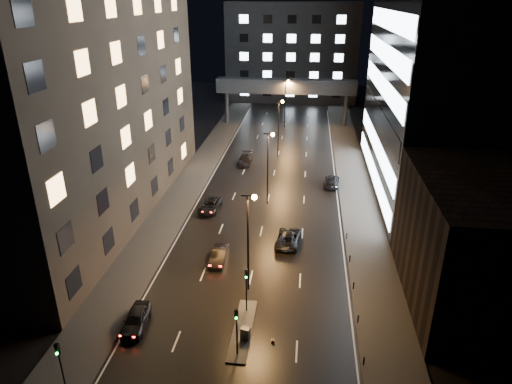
% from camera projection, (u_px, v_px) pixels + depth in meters
% --- Properties ---
extents(ground, '(160.00, 160.00, 0.00)m').
position_uv_depth(ground, '(274.00, 173.00, 73.86)').
color(ground, black).
rests_on(ground, ground).
extents(sidewalk_left, '(5.00, 110.00, 0.15)m').
position_uv_depth(sidewalk_left, '(191.00, 181.00, 70.60)').
color(sidewalk_left, '#383533').
rests_on(sidewalk_left, ground).
extents(sidewalk_right, '(5.00, 110.00, 0.15)m').
position_uv_depth(sidewalk_right, '(355.00, 188.00, 67.94)').
color(sidewalk_right, '#383533').
rests_on(sidewalk_right, ground).
extents(building_left, '(15.00, 48.00, 40.00)m').
position_uv_depth(building_left, '(76.00, 55.00, 53.72)').
color(building_left, '#2D2319').
rests_on(building_left, ground).
extents(building_right_low, '(10.00, 18.00, 12.00)m').
position_uv_depth(building_right_low, '(469.00, 242.00, 41.09)').
color(building_right_low, black).
rests_on(building_right_low, ground).
extents(building_right_glass, '(20.00, 36.00, 45.00)m').
position_uv_depth(building_right_glass, '(468.00, 29.00, 58.61)').
color(building_right_glass, black).
rests_on(building_right_glass, ground).
extents(building_far, '(34.00, 14.00, 25.00)m').
position_uv_depth(building_far, '(292.00, 52.00, 121.75)').
color(building_far, '#333335').
rests_on(building_far, ground).
extents(skybridge, '(30.00, 3.00, 10.00)m').
position_uv_depth(skybridge, '(286.00, 87.00, 97.89)').
color(skybridge, '#333335').
rests_on(skybridge, ground).
extents(median_island, '(1.60, 8.00, 0.15)m').
position_uv_depth(median_island, '(243.00, 330.00, 39.16)').
color(median_island, '#383533').
rests_on(median_island, ground).
extents(traffic_signal_near, '(0.28, 0.34, 4.40)m').
position_uv_depth(traffic_signal_near, '(246.00, 283.00, 40.24)').
color(traffic_signal_near, black).
rests_on(traffic_signal_near, median_island).
extents(traffic_signal_far, '(0.28, 0.34, 4.40)m').
position_uv_depth(traffic_signal_far, '(237.00, 325.00, 35.22)').
color(traffic_signal_far, black).
rests_on(traffic_signal_far, median_island).
extents(traffic_signal_corner, '(0.28, 0.34, 4.40)m').
position_uv_depth(traffic_signal_corner, '(60.00, 360.00, 31.98)').
color(traffic_signal_corner, black).
rests_on(traffic_signal_corner, ground).
extents(bollard_row, '(0.12, 25.12, 0.90)m').
position_uv_depth(bollard_row, '(356.00, 302.00, 42.06)').
color(bollard_row, black).
rests_on(bollard_row, ground).
extents(streetlight_near, '(1.45, 0.50, 10.15)m').
position_uv_depth(streetlight_near, '(250.00, 231.00, 42.09)').
color(streetlight_near, black).
rests_on(streetlight_near, ground).
extents(streetlight_mid_a, '(1.45, 0.50, 10.15)m').
position_uv_depth(streetlight_mid_a, '(269.00, 159.00, 60.32)').
color(streetlight_mid_a, black).
rests_on(streetlight_mid_a, ground).
extents(streetlight_mid_b, '(1.45, 0.50, 10.15)m').
position_uv_depth(streetlight_mid_b, '(279.00, 121.00, 78.55)').
color(streetlight_mid_b, black).
rests_on(streetlight_mid_b, ground).
extents(streetlight_far, '(1.45, 0.50, 10.15)m').
position_uv_depth(streetlight_far, '(286.00, 97.00, 96.78)').
color(streetlight_far, black).
rests_on(streetlight_far, ground).
extents(car_away_a, '(2.22, 4.74, 1.57)m').
position_uv_depth(car_away_a, '(136.00, 319.00, 39.33)').
color(car_away_a, black).
rests_on(car_away_a, ground).
extents(car_away_b, '(1.54, 4.36, 1.44)m').
position_uv_depth(car_away_b, '(219.00, 255.00, 49.10)').
color(car_away_b, black).
rests_on(car_away_b, ground).
extents(car_away_c, '(2.70, 5.23, 1.41)m').
position_uv_depth(car_away_c, '(210.00, 205.00, 60.77)').
color(car_away_c, black).
rests_on(car_away_c, ground).
extents(car_away_d, '(2.27, 5.33, 1.53)m').
position_uv_depth(car_away_d, '(245.00, 159.00, 77.53)').
color(car_away_d, black).
rests_on(car_away_d, ground).
extents(car_toward_a, '(3.04, 5.75, 1.54)m').
position_uv_depth(car_toward_a, '(288.00, 238.00, 52.59)').
color(car_toward_a, black).
rests_on(car_toward_a, ground).
extents(car_toward_b, '(2.74, 5.41, 1.51)m').
position_uv_depth(car_toward_b, '(332.00, 181.00, 68.65)').
color(car_toward_b, black).
rests_on(car_toward_b, ground).
extents(utility_cabinet, '(0.84, 0.68, 1.10)m').
position_uv_depth(utility_cabinet, '(245.00, 334.00, 37.79)').
color(utility_cabinet, '#4D4D4F').
rests_on(utility_cabinet, median_island).
extents(cone_b, '(0.35, 0.35, 0.53)m').
position_uv_depth(cone_b, '(273.00, 340.00, 37.68)').
color(cone_b, red).
rests_on(cone_b, ground).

